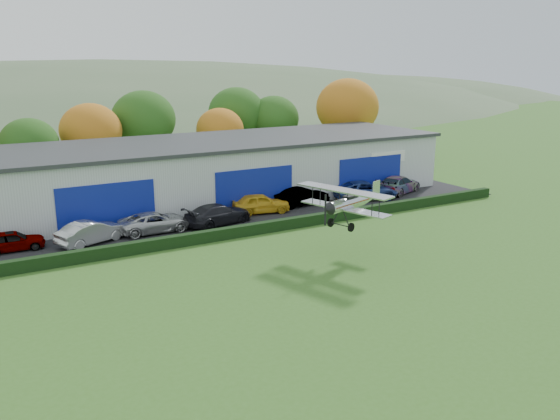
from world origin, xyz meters
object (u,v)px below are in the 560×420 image
car_0 (12,241)px  car_1 (92,232)px  hangar (224,168)px  car_7 (398,184)px  biplane (351,201)px  car_3 (218,214)px  car_5 (301,196)px  car_4 (261,203)px  car_6 (365,190)px  car_2 (155,222)px

car_0 → car_1: 4.96m
hangar → car_1: 16.07m
car_7 → biplane: 19.46m
car_3 → car_1: bearing=77.6°
car_0 → hangar: bearing=-66.5°
car_1 → car_5: bearing=-105.4°
car_3 → car_5: size_ratio=1.08×
car_1 → car_5: (17.89, 1.93, 0.04)m
biplane → car_1: bearing=124.0°
car_4 → car_6: car_6 is taller
car_0 → car_1: size_ratio=0.83×
car_6 → car_7: (4.27, 0.44, 0.00)m
hangar → car_3: 9.44m
car_0 → car_2: size_ratio=0.77×
car_0 → car_4: car_4 is taller
car_6 → biplane: size_ratio=0.89×
car_6 → car_1: bearing=108.9°
car_6 → car_0: bearing=106.6°
car_2 → car_5: 13.36m
car_2 → biplane: bearing=-141.1°
car_6 → car_3: bearing=110.2°
car_0 → car_5: car_5 is taller
car_5 → car_6: car_5 is taller
hangar → biplane: (-0.03, -19.13, 0.99)m
hangar → biplane: bearing=-90.1°
car_4 → car_5: (4.16, 0.50, 0.01)m
car_2 → biplane: size_ratio=0.79×
hangar → car_7: bearing=-24.7°
car_1 → car_6: car_6 is taller
car_0 → car_6: car_6 is taller
car_1 → car_2: car_1 is taller
car_3 → car_6: size_ratio=0.92×
car_3 → car_7: car_7 is taller
car_0 → car_3: size_ratio=0.73×
biplane → car_4: bearing=72.0°
car_2 → biplane: biplane is taller
hangar → biplane: 19.15m
car_2 → car_1: bearing=96.8°
car_5 → car_3: bearing=98.2°
car_0 → car_3: car_3 is taller
car_7 → biplane: biplane is taller
car_2 → car_7: (23.81, 0.98, 0.10)m
car_2 → car_4: (9.12, 0.91, 0.09)m
car_2 → car_4: size_ratio=1.09×
car_2 → car_5: bearing=-83.4°
car_6 → biplane: bearing=154.9°
hangar → car_4: 7.08m
car_2 → car_6: size_ratio=0.88×
hangar → biplane: size_ratio=6.16×
car_7 → car_6: bearing=73.8°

